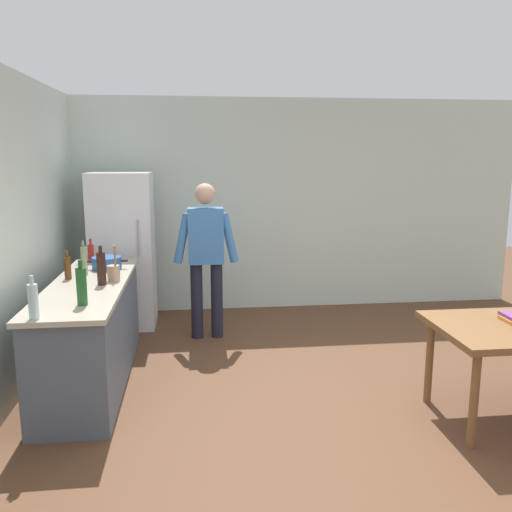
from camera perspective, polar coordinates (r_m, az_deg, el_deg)
ground_plane at (r=4.45m, az=8.32°, el=-15.97°), size 14.00×14.00×0.00m
wall_back at (r=6.94m, az=2.22°, el=5.46°), size 6.40×0.12×2.70m
kitchen_counter at (r=4.97m, az=-17.27°, el=-7.81°), size 0.64×2.20×0.90m
refrigerator at (r=6.38m, az=-14.06°, el=0.58°), size 0.70×0.67×1.80m
person at (r=5.77m, az=-5.38°, el=0.59°), size 0.70×0.22×1.70m
cooking_pot at (r=5.37m, az=-15.70°, el=-0.73°), size 0.40×0.28×0.12m
utensil_jar at (r=4.84m, az=-15.01°, el=-1.69°), size 0.11×0.11×0.32m
bottle_wine_dark at (r=4.72m, az=-16.25°, el=-1.26°), size 0.08×0.08×0.34m
bottle_water_clear at (r=3.90m, az=-22.78°, el=-4.45°), size 0.07×0.07×0.30m
bottle_beer_brown at (r=5.04m, az=-19.54°, el=-1.16°), size 0.06×0.06×0.26m
bottle_wine_green at (r=4.13m, az=-18.20°, el=-3.06°), size 0.08×0.08×0.34m
bottle_sauce_red at (r=5.78m, az=-17.28°, el=0.34°), size 0.06×0.06×0.24m
bottle_vinegar_tall at (r=5.15m, az=-17.96°, el=-0.46°), size 0.06×0.06×0.32m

